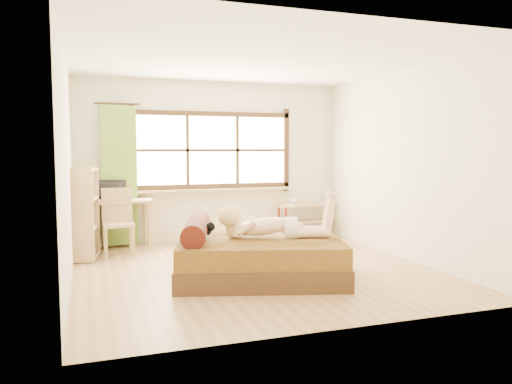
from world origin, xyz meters
name	(u,v)px	position (x,y,z in m)	size (l,w,h in m)	color
floor	(255,270)	(0.00, 0.00, 0.00)	(4.50, 4.50, 0.00)	#9E754C
ceiling	(255,59)	(0.00, 0.00, 2.70)	(4.50, 4.50, 0.00)	white
wall_back	(213,162)	(0.00, 2.25, 1.35)	(4.50, 4.50, 0.00)	silver
wall_front	(340,176)	(0.00, -2.25, 1.35)	(4.50, 4.50, 0.00)	silver
wall_left	(67,169)	(-2.25, 0.00, 1.35)	(4.50, 4.50, 0.00)	silver
wall_right	(405,165)	(2.25, 0.00, 1.35)	(4.50, 4.50, 0.00)	silver
window	(213,153)	(0.00, 2.22, 1.51)	(2.80, 0.16, 1.46)	#FFEDBF
curtain	(119,176)	(-1.55, 2.13, 1.15)	(0.55, 0.10, 2.20)	#578925
bed	(256,256)	(-0.10, -0.32, 0.27)	(2.33, 2.06, 0.75)	black
woman	(273,214)	(0.10, -0.39, 0.79)	(1.38, 0.39, 0.59)	beige
kitten	(200,230)	(-0.77, -0.24, 0.61)	(0.30, 0.12, 0.24)	black
desk	(110,207)	(-1.72, 1.95, 0.68)	(1.27, 0.59, 0.79)	tan
monitor	(109,190)	(-1.72, 2.00, 0.94)	(0.52, 0.07, 0.30)	black
chair	(118,218)	(-1.62, 1.59, 0.55)	(0.45, 0.45, 0.99)	tan
pipe_shelf	(309,212)	(1.73, 2.07, 0.44)	(1.23, 0.47, 0.68)	tan
cup	(293,201)	(1.42, 2.07, 0.65)	(0.14, 0.14, 0.11)	gray
book	(319,203)	(1.92, 2.07, 0.61)	(0.17, 0.24, 0.02)	gray
bookshelf	(85,213)	(-2.08, 1.41, 0.67)	(0.41, 0.62, 1.32)	tan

